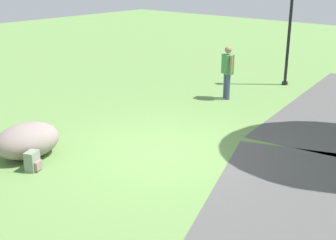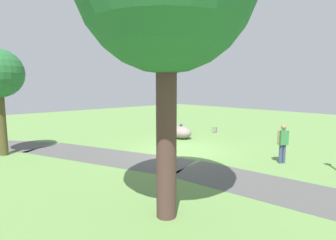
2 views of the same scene
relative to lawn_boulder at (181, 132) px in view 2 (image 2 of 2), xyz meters
The scene contains 10 objects.
ground_plane 2.99m from the lawn_boulder, 133.66° to the left, with size 48.00×48.00×0.00m, color #66904A.
footpath_segment_near 8.83m from the lawn_boulder, 156.45° to the left, with size 8.25×3.43×0.01m.
footpath_segment_mid 5.50m from the lawn_boulder, 93.95° to the left, with size 8.32×5.04×0.01m.
lawn_boulder is the anchor object (origin of this frame).
woman_with_handbag 3.56m from the lawn_boulder, 35.43° to the right, with size 0.42×0.43×1.78m.
man_near_boulder 6.49m from the lawn_boulder, behind, with size 0.38×0.46×1.61m.
handbag_on_grass 4.05m from the lawn_boulder, 46.18° to the right, with size 0.36×0.36×0.31m.
backpack_by_boulder 0.76m from the lawn_boulder, 63.74° to the left, with size 0.34×0.33×0.40m.
spare_backpack_on_lawn 3.11m from the lawn_boulder, 93.13° to the right, with size 0.33×0.32×0.40m.
frisbee_on_grass 2.11m from the lawn_boulder, 58.91° to the right, with size 0.28×0.28×0.02m.
Camera 2 is at (-8.88, 9.32, 3.16)m, focal length 28.52 mm.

